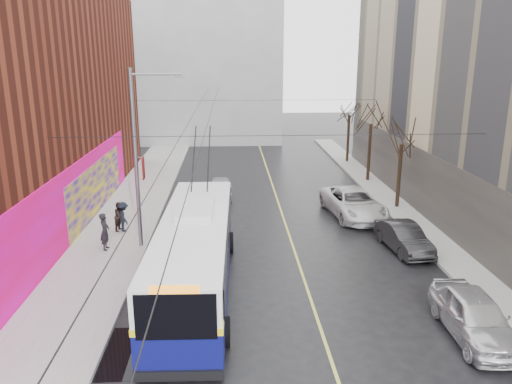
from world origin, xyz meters
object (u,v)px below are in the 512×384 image
tree_mid (372,114)px  tree_near (403,132)px  streetlight_pole (139,155)px  parked_car_c (353,203)px  pedestrian_a (105,231)px  following_car (220,188)px  pedestrian_b (120,216)px  tree_far (350,106)px  pedestrian_c (124,217)px  trolleybus (195,253)px  parked_car_a (475,316)px  parked_car_b (404,237)px

tree_mid → tree_near: bearing=-90.0°
streetlight_pole → parked_car_c: size_ratio=1.50×
pedestrian_a → following_car: bearing=-31.0°
pedestrian_b → parked_car_c: bearing=-62.8°
pedestrian_b → tree_mid: bearing=-39.7°
pedestrian_b → following_car: bearing=-21.3°
following_car → tree_far: bearing=43.8°
streetlight_pole → pedestrian_c: size_ratio=5.38×
tree_mid → pedestrian_c: size_ratio=3.99×
tree_far → pedestrian_a: (-16.97, -20.43, -4.04)m
tree_mid → streetlight_pole: bearing=-139.3°
pedestrian_c → tree_mid: bearing=-83.1°
pedestrian_a → pedestrian_b: (0.16, 2.80, -0.13)m
tree_mid → pedestrian_c: (-16.58, -10.81, -4.27)m
tree_far → trolleybus: tree_far is taller
parked_car_a → parked_car_c: (-0.96, 13.56, 0.03)m
pedestrian_b → parked_car_a: bearing=-109.9°
streetlight_pole → parked_car_a: (12.90, -8.97, -4.05)m
streetlight_pole → tree_far: bearing=52.9°
tree_near → trolleybus: size_ratio=0.50×
parked_car_c → pedestrian_a: bearing=-167.1°
parked_car_b → pedestrian_a: (-14.97, 0.59, 0.40)m
trolleybus → parked_car_c: (8.99, 9.49, -0.85)m
tree_near → parked_car_a: bearing=-98.5°
tree_near → following_car: size_ratio=1.58×
tree_near → pedestrian_b: (-16.81, -3.63, -4.01)m
parked_car_a → pedestrian_c: pedestrian_c is taller
tree_mid → parked_car_b: bearing=-98.1°
trolleybus → pedestrian_c: 8.37m
parked_car_a → pedestrian_b: bearing=143.4°
trolleybus → parked_car_a: (9.96, -4.07, -0.88)m
tree_mid → tree_far: bearing=90.0°
streetlight_pole → trolleybus: bearing=-59.0°
streetlight_pole → parked_car_a: 16.23m
trolleybus → following_car: 13.94m
trolleybus → pedestrian_c: size_ratio=7.69×
tree_far → following_car: tree_far is taller
tree_mid → following_car: tree_mid is taller
parked_car_c → pedestrian_b: size_ratio=3.68×
parked_car_b → pedestrian_a: pedestrian_a is taller
parked_car_a → pedestrian_b: (-14.57, 11.34, 0.16)m
parked_car_b → following_car: parked_car_b is taller
parked_car_b → parked_car_c: (-1.20, 5.61, 0.14)m
tree_near → pedestrian_c: 17.48m
parked_car_c → trolleybus: bearing=-140.6°
streetlight_pole → following_car: (3.73, 8.98, -4.16)m
tree_mid → pedestrian_b: size_ratio=4.11×
trolleybus → following_car: trolleybus is taller
parked_car_b → parked_car_c: bearing=95.2°
parked_car_b → streetlight_pole: bearing=168.7°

